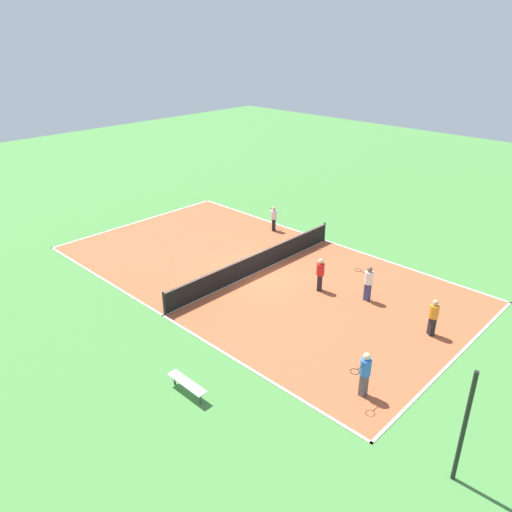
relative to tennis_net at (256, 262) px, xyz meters
name	(u,v)px	position (x,y,z in m)	size (l,w,h in m)	color
ground_plane	(256,273)	(0.00, 0.00, -0.57)	(80.00, 80.00, 0.00)	#47843D
court_surface	(256,272)	(0.00, 0.00, -0.56)	(11.32, 20.26, 0.02)	#B75633
tennis_net	(256,262)	(0.00, 0.00, 0.00)	(11.12, 0.10, 1.08)	black
bench	(187,384)	(7.96, 4.53, -0.18)	(0.36, 1.65, 0.45)	silver
player_near_white	(368,281)	(-1.43, 5.41, 0.39)	(0.40, 0.95, 1.64)	navy
player_center_orange	(433,315)	(-0.84, 8.70, 0.33)	(0.50, 0.50, 1.54)	black
player_near_blue	(365,371)	(4.02, 8.74, 0.40)	(0.95, 0.37, 1.64)	#4C4C51
player_far_white	(274,217)	(-4.70, -3.09, 0.28)	(0.86, 0.92, 1.47)	black
player_coach_red	(320,273)	(-0.71, 3.35, 0.35)	(0.48, 0.48, 1.58)	black
tennis_ball_right_alley	(89,239)	(3.57, -9.72, -0.51)	(0.07, 0.07, 0.07)	#CCE033
tennis_ball_left_sideline	(320,249)	(-4.37, 0.60, -0.51)	(0.07, 0.07, 0.07)	#CCE033
tennis_ball_far_baseline	(172,263)	(2.28, -3.76, -0.51)	(0.07, 0.07, 0.07)	#CCE033
fence_post_back_right	(464,428)	(5.17, 12.32, 1.20)	(0.12, 0.12, 3.54)	black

